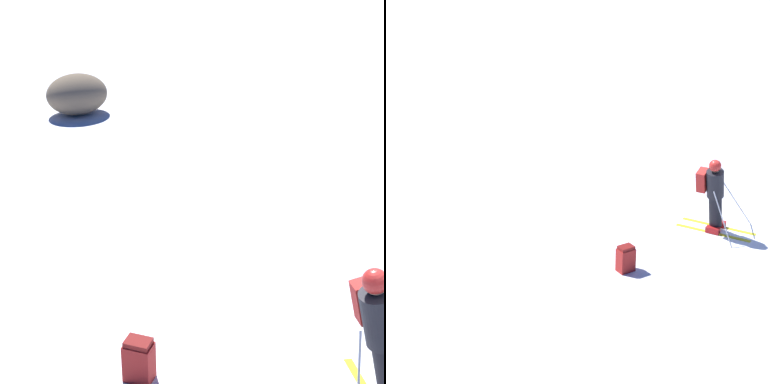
% 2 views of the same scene
% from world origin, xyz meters
% --- Properties ---
extents(ground_plane, '(300.00, 300.00, 0.00)m').
position_xyz_m(ground_plane, '(0.00, 0.00, 0.00)').
color(ground_plane, white).
extents(skier, '(1.36, 1.62, 1.68)m').
position_xyz_m(skier, '(-0.27, 0.13, 0.92)').
color(skier, yellow).
rests_on(skier, ground).
extents(spare_backpack, '(0.36, 0.37, 0.50)m').
position_xyz_m(spare_backpack, '(-1.96, 1.82, 0.24)').
color(spare_backpack, '#AD231E').
rests_on(spare_backpack, ground).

